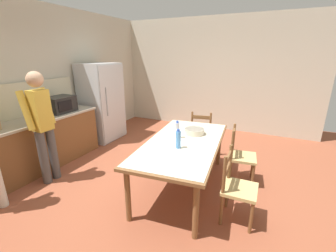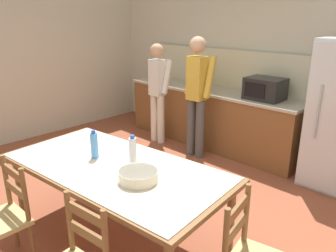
{
  "view_description": "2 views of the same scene",
  "coord_description": "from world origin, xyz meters",
  "px_view_note": "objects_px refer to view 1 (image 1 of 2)",
  "views": [
    {
      "loc": [
        -2.79,
        -1.45,
        1.99
      ],
      "look_at": [
        0.13,
        -0.06,
        0.94
      ],
      "focal_mm": 24.0,
      "sensor_mm": 36.0,
      "label": 1
    },
    {
      "loc": [
        2.25,
        -1.89,
        2.01
      ],
      "look_at": [
        0.06,
        0.36,
        0.96
      ],
      "focal_mm": 35.0,
      "sensor_mm": 36.0,
      "label": 2
    }
  ],
  "objects_px": {
    "refrigerator": "(102,102)",
    "chair_side_near_right": "(240,156)",
    "bottle_near_centre": "(178,139)",
    "chair_side_near_left": "(237,188)",
    "chair_head_end": "(201,133)",
    "person_at_counter": "(42,123)",
    "dining_table": "(183,146)",
    "microwave": "(60,104)",
    "serving_bowl": "(194,131)",
    "bottle_off_centre": "(177,130)"
  },
  "relations": [
    {
      "from": "refrigerator",
      "to": "chair_side_near_right",
      "type": "bearing_deg",
      "value": -100.76
    },
    {
      "from": "bottle_near_centre",
      "to": "chair_side_near_left",
      "type": "distance_m",
      "value": 0.95
    },
    {
      "from": "chair_side_near_right",
      "to": "chair_head_end",
      "type": "relative_size",
      "value": 1.0
    },
    {
      "from": "person_at_counter",
      "to": "dining_table",
      "type": "bearing_deg",
      "value": -160.05
    },
    {
      "from": "microwave",
      "to": "chair_side_near_right",
      "type": "height_order",
      "value": "microwave"
    },
    {
      "from": "bottle_near_centre",
      "to": "chair_side_near_left",
      "type": "height_order",
      "value": "bottle_near_centre"
    },
    {
      "from": "microwave",
      "to": "serving_bowl",
      "type": "relative_size",
      "value": 1.56
    },
    {
      "from": "chair_side_near_left",
      "to": "dining_table",
      "type": "bearing_deg",
      "value": 64.73
    },
    {
      "from": "dining_table",
      "to": "refrigerator",
      "type": "bearing_deg",
      "value": 65.12
    },
    {
      "from": "dining_table",
      "to": "bottle_near_centre",
      "type": "height_order",
      "value": "bottle_near_centre"
    },
    {
      "from": "refrigerator",
      "to": "bottle_off_centre",
      "type": "relative_size",
      "value": 6.62
    },
    {
      "from": "chair_side_near_left",
      "to": "bottle_off_centre",
      "type": "bearing_deg",
      "value": 63.39
    },
    {
      "from": "refrigerator",
      "to": "chair_side_near_right",
      "type": "distance_m",
      "value": 3.38
    },
    {
      "from": "chair_head_end",
      "to": "dining_table",
      "type": "bearing_deg",
      "value": 84.32
    },
    {
      "from": "bottle_off_centre",
      "to": "chair_side_near_right",
      "type": "height_order",
      "value": "bottle_off_centre"
    },
    {
      "from": "bottle_near_centre",
      "to": "microwave",
      "type": "bearing_deg",
      "value": 83.31
    },
    {
      "from": "chair_side_near_right",
      "to": "dining_table",
      "type": "bearing_deg",
      "value": 119.08
    },
    {
      "from": "refrigerator",
      "to": "person_at_counter",
      "type": "xyz_separation_m",
      "value": [
        -1.91,
        -0.5,
        0.09
      ]
    },
    {
      "from": "microwave",
      "to": "dining_table",
      "type": "xyz_separation_m",
      "value": [
        -0.04,
        -2.55,
        -0.37
      ]
    },
    {
      "from": "bottle_near_centre",
      "to": "dining_table",
      "type": "bearing_deg",
      "value": 5.64
    },
    {
      "from": "bottle_near_centre",
      "to": "chair_head_end",
      "type": "height_order",
      "value": "bottle_near_centre"
    },
    {
      "from": "serving_bowl",
      "to": "bottle_near_centre",
      "type": "bearing_deg",
      "value": 178.58
    },
    {
      "from": "dining_table",
      "to": "serving_bowl",
      "type": "xyz_separation_m",
      "value": [
        0.37,
        -0.04,
        0.12
      ]
    },
    {
      "from": "chair_side_near_left",
      "to": "person_at_counter",
      "type": "relative_size",
      "value": 0.52
    },
    {
      "from": "microwave",
      "to": "person_at_counter",
      "type": "bearing_deg",
      "value": -146.32
    },
    {
      "from": "serving_bowl",
      "to": "chair_head_end",
      "type": "bearing_deg",
      "value": 10.0
    },
    {
      "from": "dining_table",
      "to": "chair_side_near_right",
      "type": "relative_size",
      "value": 2.4
    },
    {
      "from": "refrigerator",
      "to": "chair_side_near_right",
      "type": "xyz_separation_m",
      "value": [
        -0.63,
        -3.29,
        -0.45
      ]
    },
    {
      "from": "microwave",
      "to": "serving_bowl",
      "type": "bearing_deg",
      "value": -82.72
    },
    {
      "from": "microwave",
      "to": "bottle_near_centre",
      "type": "relative_size",
      "value": 1.85
    },
    {
      "from": "serving_bowl",
      "to": "chair_head_end",
      "type": "xyz_separation_m",
      "value": [
        0.96,
        0.17,
        -0.37
      ]
    },
    {
      "from": "chair_side_near_right",
      "to": "person_at_counter",
      "type": "distance_m",
      "value": 3.12
    },
    {
      "from": "bottle_near_centre",
      "to": "bottle_off_centre",
      "type": "relative_size",
      "value": 1.0
    },
    {
      "from": "bottle_near_centre",
      "to": "chair_head_end",
      "type": "xyz_separation_m",
      "value": [
        1.59,
        0.15,
        -0.44
      ]
    },
    {
      "from": "bottle_near_centre",
      "to": "chair_side_near_right",
      "type": "relative_size",
      "value": 0.3
    },
    {
      "from": "refrigerator",
      "to": "chair_head_end",
      "type": "bearing_deg",
      "value": -86.18
    },
    {
      "from": "chair_side_near_left",
      "to": "person_at_counter",
      "type": "height_order",
      "value": "person_at_counter"
    },
    {
      "from": "dining_table",
      "to": "chair_side_near_left",
      "type": "distance_m",
      "value": 0.97
    },
    {
      "from": "serving_bowl",
      "to": "microwave",
      "type": "bearing_deg",
      "value": 97.28
    },
    {
      "from": "dining_table",
      "to": "bottle_off_centre",
      "type": "height_order",
      "value": "bottle_off_centre"
    },
    {
      "from": "chair_side_near_right",
      "to": "chair_head_end",
      "type": "xyz_separation_m",
      "value": [
        0.79,
        0.89,
        0.0
      ]
    },
    {
      "from": "refrigerator",
      "to": "chair_head_end",
      "type": "distance_m",
      "value": 2.45
    },
    {
      "from": "refrigerator",
      "to": "dining_table",
      "type": "distance_m",
      "value": 2.79
    },
    {
      "from": "serving_bowl",
      "to": "chair_head_end",
      "type": "relative_size",
      "value": 0.35
    },
    {
      "from": "chair_side_near_right",
      "to": "chair_side_near_left",
      "type": "bearing_deg",
      "value": 178.97
    },
    {
      "from": "refrigerator",
      "to": "microwave",
      "type": "xyz_separation_m",
      "value": [
        -1.13,
        0.02,
        0.17
      ]
    },
    {
      "from": "dining_table",
      "to": "person_at_counter",
      "type": "distance_m",
      "value": 2.18
    },
    {
      "from": "bottle_off_centre",
      "to": "person_at_counter",
      "type": "xyz_separation_m",
      "value": [
        -0.83,
        1.89,
        0.1
      ]
    },
    {
      "from": "refrigerator",
      "to": "person_at_counter",
      "type": "bearing_deg",
      "value": -165.34
    },
    {
      "from": "microwave",
      "to": "dining_table",
      "type": "bearing_deg",
      "value": -90.93
    }
  ]
}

